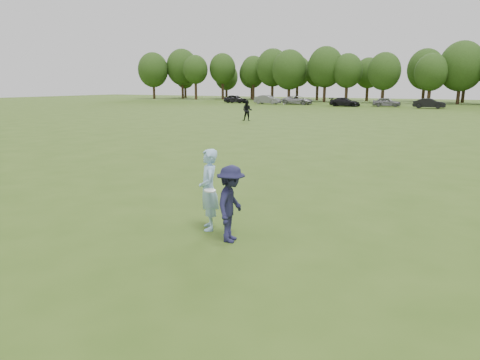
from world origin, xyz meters
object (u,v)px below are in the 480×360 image
(player_far_a, at_px, (247,111))
(car_c, at_px, (298,100))
(car_e, at_px, (387,102))
(car_f, at_px, (429,103))
(thrower, at_px, (209,190))
(car_b, at_px, (267,100))
(car_a, at_px, (235,99))
(defender, at_px, (231,204))
(car_d, at_px, (345,102))

(player_far_a, distance_m, car_c, 33.95)
(car_e, distance_m, car_f, 6.33)
(thrower, bearing_deg, car_c, 161.81)
(thrower, relative_size, car_b, 0.42)
(player_far_a, distance_m, car_b, 34.52)
(player_far_a, height_order, car_c, player_far_a)
(car_a, bearing_deg, player_far_a, -145.18)
(defender, bearing_deg, thrower, 49.88)
(player_far_a, relative_size, car_d, 0.42)
(defender, height_order, car_e, defender)
(car_f, bearing_deg, thrower, -179.08)
(defender, xyz_separation_m, car_a, (-33.53, 61.68, -0.12))
(car_b, bearing_deg, car_a, 82.95)
(car_b, relative_size, car_c, 0.89)
(car_a, relative_size, car_c, 0.83)
(car_a, distance_m, car_f, 32.89)
(car_b, distance_m, car_d, 13.92)
(car_a, xyz_separation_m, car_c, (12.16, -0.25, -0.01))
(player_far_a, height_order, car_f, player_far_a)
(defender, distance_m, car_d, 60.20)
(car_b, height_order, car_e, car_b)
(car_f, bearing_deg, defender, -178.24)
(defender, height_order, car_f, defender)
(thrower, distance_m, player_far_a, 30.78)
(thrower, height_order, car_d, thrower)
(car_b, xyz_separation_m, car_e, (19.71, 0.31, -0.06))
(car_e, bearing_deg, car_b, 83.98)
(player_far_a, bearing_deg, car_e, 62.49)
(defender, distance_m, car_a, 70.20)
(thrower, height_order, car_b, thrower)
(car_a, height_order, car_c, car_a)
(defender, relative_size, car_d, 0.37)
(car_a, bearing_deg, car_c, -86.63)
(player_far_a, bearing_deg, thrower, -79.67)
(car_f, bearing_deg, car_e, 75.44)
(thrower, xyz_separation_m, car_f, (0.12, 58.60, -0.26))
(thrower, xyz_separation_m, car_e, (-5.98, 60.30, -0.27))
(car_a, bearing_deg, car_f, -90.00)
(car_c, distance_m, car_d, 9.02)
(car_c, xyz_separation_m, car_d, (8.64, -2.59, -0.05))
(car_a, height_order, car_b, car_b)
(car_c, bearing_deg, car_a, 92.02)
(car_c, bearing_deg, car_f, -93.33)
(defender, distance_m, car_b, 66.03)
(car_d, bearing_deg, car_c, 76.73)
(defender, xyz_separation_m, car_b, (-26.55, 60.46, -0.10))
(player_far_a, height_order, car_a, player_far_a)
(car_b, xyz_separation_m, car_f, (25.81, -1.39, -0.05))
(thrower, bearing_deg, car_b, 166.40)
(car_c, height_order, car_f, car_c)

